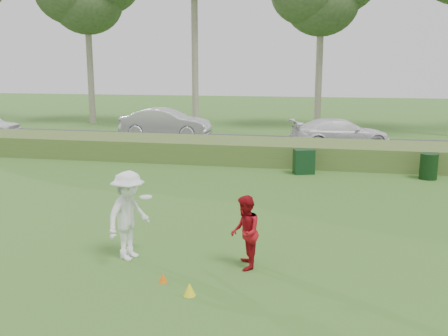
% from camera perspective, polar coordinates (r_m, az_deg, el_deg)
% --- Properties ---
extents(ground, '(120.00, 120.00, 0.00)m').
position_cam_1_polar(ground, '(10.60, -4.60, -11.19)').
color(ground, '#306120').
rests_on(ground, ground).
extents(reed_strip, '(80.00, 3.00, 0.90)m').
position_cam_1_polar(reed_strip, '(21.85, 4.38, 1.92)').
color(reed_strip, '#456327').
rests_on(reed_strip, ground).
extents(park_road, '(80.00, 6.00, 0.06)m').
position_cam_1_polar(park_road, '(26.82, 5.81, 2.78)').
color(park_road, '#2D2D2D').
rests_on(park_road, ground).
extents(player_white, '(1.06, 1.40, 1.93)m').
position_cam_1_polar(player_white, '(10.89, -10.84, -5.35)').
color(player_white, white).
rests_on(player_white, ground).
extents(player_red, '(0.72, 0.84, 1.53)m').
position_cam_1_polar(player_red, '(10.26, 2.41, -7.37)').
color(player_red, maroon).
rests_on(player_red, ground).
extents(cone_orange, '(0.17, 0.17, 0.19)m').
position_cam_1_polar(cone_orange, '(9.90, -7.00, -12.34)').
color(cone_orange, orange).
rests_on(cone_orange, ground).
extents(cone_yellow, '(0.22, 0.22, 0.25)m').
position_cam_1_polar(cone_yellow, '(9.33, -3.97, -13.64)').
color(cone_yellow, yellow).
rests_on(cone_yellow, ground).
extents(utility_cabinet, '(0.88, 0.71, 0.95)m').
position_cam_1_polar(utility_cabinet, '(19.51, 9.11, 0.72)').
color(utility_cabinet, '#103217').
rests_on(utility_cabinet, ground).
extents(trash_bin, '(0.84, 0.84, 0.95)m').
position_cam_1_polar(trash_bin, '(19.84, 22.35, 0.18)').
color(trash_bin, black).
rests_on(trash_bin, ground).
extents(car_mid, '(5.14, 1.94, 1.67)m').
position_cam_1_polar(car_mid, '(28.83, -6.66, 5.11)').
color(car_mid, silver).
rests_on(car_mid, park_road).
extents(car_right, '(5.38, 3.48, 1.45)m').
position_cam_1_polar(car_right, '(25.86, 13.15, 3.90)').
color(car_right, white).
rests_on(car_right, park_road).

